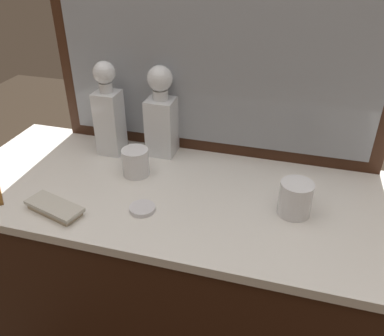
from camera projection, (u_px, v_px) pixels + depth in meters
The scene contains 8 objects.
dresser at pixel (192, 299), 1.35m from camera, with size 1.39×0.54×0.88m.
dresser_mirror at pixel (216, 34), 1.13m from camera, with size 1.03×0.03×0.76m.
crystal_decanter_rear at pixel (162, 120), 1.26m from camera, with size 0.09×0.09×0.29m.
crystal_decanter_center at pixel (109, 117), 1.26m from camera, with size 0.08×0.08×0.30m.
crystal_tumbler_center at pixel (295, 200), 1.02m from camera, with size 0.08×0.08×0.09m.
crystal_tumbler_right at pixel (136, 163), 1.18m from camera, with size 0.08×0.08×0.08m.
silver_brush_far_left at pixel (55, 208), 1.04m from camera, with size 0.17×0.10×0.02m.
porcelain_dish at pixel (142, 209), 1.05m from camera, with size 0.07×0.07×0.01m.
Camera 1 is at (0.25, -0.89, 1.52)m, focal length 37.40 mm.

